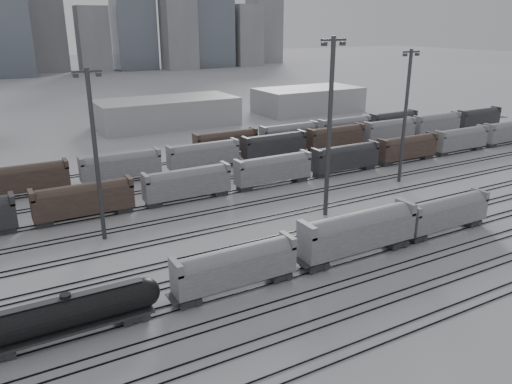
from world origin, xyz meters
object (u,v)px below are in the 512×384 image
light_mast_c (330,125)px  hopper_car_a (235,265)px  hopper_car_b (358,230)px  hopper_car_c (447,212)px  tank_car_b (68,314)px

light_mast_c → hopper_car_a: bearing=-148.7°
hopper_car_a → hopper_car_b: bearing=0.0°
hopper_car_c → hopper_car_a: bearing=180.0°
tank_car_b → light_mast_c: (41.18, 14.14, 11.77)m
hopper_car_a → light_mast_c: (23.21, 14.14, 11.15)m
hopper_car_b → hopper_car_c: bearing=-0.0°
hopper_car_c → hopper_car_b: bearing=180.0°
hopper_car_a → hopper_car_c: bearing=-0.0°
tank_car_b → hopper_car_a: size_ratio=1.25×
hopper_car_b → light_mast_c: 18.55m
tank_car_b → light_mast_c: size_ratio=0.67×
hopper_car_b → hopper_car_c: size_ratio=1.17×
tank_car_b → hopper_car_b: (35.61, 0.00, 1.13)m
hopper_car_a → light_mast_c: bearing=31.3°
tank_car_b → hopper_car_a: 17.97m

